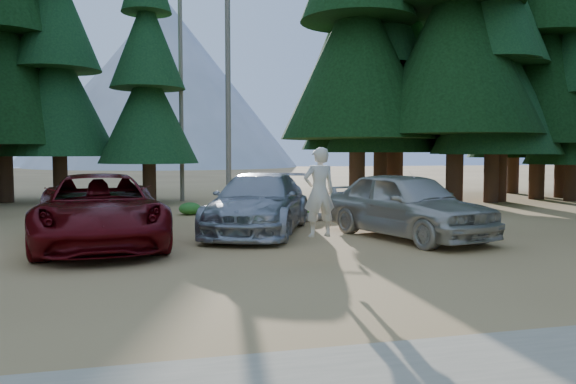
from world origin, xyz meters
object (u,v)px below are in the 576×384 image
frisbee_player (319,192)px  log_right (332,215)px  log_mid (339,209)px  silver_minivan_center (259,203)px  red_pickup (99,210)px  log_left (238,208)px  silver_minivan_right (407,204)px

frisbee_player → log_right: size_ratio=0.39×
frisbee_player → log_mid: frisbee_player is taller
silver_minivan_center → frisbee_player: size_ratio=3.20×
log_mid → log_right: (-1.05, -2.28, 0.02)m
red_pickup → log_left: bearing=51.1°
red_pickup → log_left: (4.53, 6.97, -0.74)m
log_mid → log_right: bearing=-112.5°
log_left → red_pickup: bearing=-140.5°
red_pickup → log_mid: (8.30, 6.01, -0.76)m
silver_minivan_center → log_mid: size_ratio=1.90×
silver_minivan_center → silver_minivan_right: bearing=-4.5°
silver_minivan_center → log_mid: 6.29m
log_right → red_pickup: bearing=-173.8°
log_right → silver_minivan_right: bearing=-102.5°
silver_minivan_center → frisbee_player: (0.29, -4.86, 0.65)m
red_pickup → silver_minivan_right: 7.93m
frisbee_player → log_mid: bearing=-114.9°
frisbee_player → log_left: frisbee_player is taller
silver_minivan_center → log_left: silver_minivan_center is taller
red_pickup → log_mid: size_ratio=2.08×
silver_minivan_right → log_mid: (0.39, 6.63, -0.77)m
red_pickup → silver_minivan_right: silver_minivan_right is taller
red_pickup → silver_minivan_center: (4.24, 1.27, -0.04)m
silver_minivan_center → log_left: 5.75m
red_pickup → frisbee_player: (4.53, -3.60, 0.61)m
red_pickup → log_mid: 10.28m
silver_minivan_right → log_right: size_ratio=1.15×
red_pickup → log_mid: bearing=30.0°
log_left → log_mid: size_ratio=1.33×
silver_minivan_right → log_mid: 6.69m
log_left → silver_minivan_center: bearing=-110.4°
silver_minivan_center → log_right: bearing=61.9°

